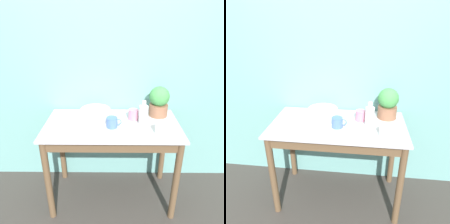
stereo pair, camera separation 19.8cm
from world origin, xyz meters
The scene contains 10 objects.
ground_plane centered at (0.00, 0.00, 0.00)m, with size 12.00×12.00×0.00m, color #3D3833.
wall_back centered at (0.00, 0.71, 1.20)m, with size 6.00×0.05×2.40m.
counter_table centered at (0.00, 0.31, 0.69)m, with size 1.25×0.66×0.87m.
potted_plant centered at (0.46, 0.52, 1.02)m, with size 0.20×0.20×0.30m.
bowl_wash_large centered at (-0.16, 0.44, 0.92)m, with size 0.29×0.29×0.10m.
bottle_tall centered at (0.29, 0.33, 0.97)m, with size 0.08×0.08×0.23m.
mug_pink centered at (0.21, 0.43, 0.92)m, with size 0.13×0.09×0.10m.
mug_blue centered at (0.00, 0.26, 0.92)m, with size 0.14×0.10×0.09m.
mug_white centered at (0.41, 0.16, 0.92)m, with size 0.12×0.08×0.10m.
bowl_small_enamel_white centered at (-0.42, 0.46, 0.89)m, with size 0.14×0.14×0.05m.
Camera 2 is at (0.21, -1.46, 1.81)m, focal length 35.00 mm.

